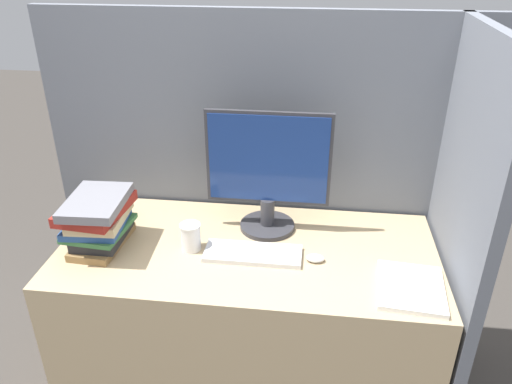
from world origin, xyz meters
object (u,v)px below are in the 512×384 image
mouse (315,258)px  coffee_cup (191,237)px  keyboard (253,254)px  book_stack (98,220)px  monitor (268,175)px

mouse → coffee_cup: size_ratio=0.63×
keyboard → book_stack: (-0.63, -0.00, 0.11)m
coffee_cup → book_stack: bearing=-177.0°
keyboard → coffee_cup: (-0.26, 0.02, 0.05)m
coffee_cup → book_stack: (-0.37, -0.02, 0.06)m
keyboard → book_stack: 0.64m
keyboard → coffee_cup: 0.26m
mouse → book_stack: (-0.88, 0.00, 0.11)m
monitor → keyboard: monitor is taller
monitor → keyboard: bearing=-98.9°
keyboard → coffee_cup: bearing=176.0°
coffee_cup → book_stack: 0.38m
monitor → mouse: monitor is taller
monitor → book_stack: size_ratio=1.61×
monitor → mouse: bearing=-47.1°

